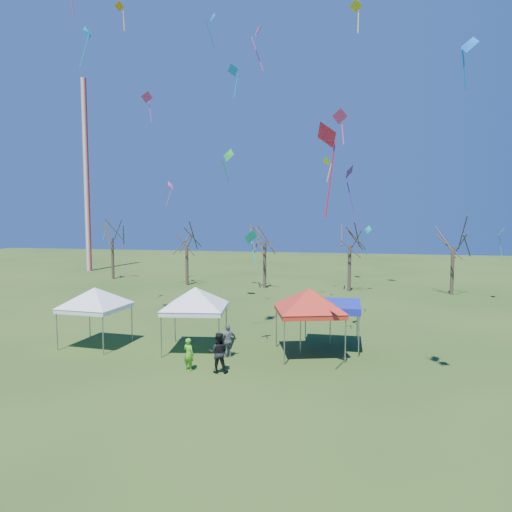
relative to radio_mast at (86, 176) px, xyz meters
The scene contains 31 objects.
ground 45.78m from the radio_mast, 50.53° to the right, with size 140.00×140.00×0.00m, color #274516.
radio_mast is the anchor object (origin of this frame).
tree_0 11.45m from the radio_mast, 42.77° to the right, with size 3.83×3.83×8.44m.
tree_1 20.72m from the radio_mast, 28.48° to the right, with size 3.42×3.42×7.54m.
tree_2 28.08m from the radio_mast, 20.57° to the right, with size 3.71×3.71×8.18m.
tree_3 36.04m from the radio_mast, 16.31° to the right, with size 3.59×3.59×7.91m.
tree_4 44.96m from the radio_mast, 12.99° to the right, with size 3.58×3.58×7.89m.
tent_white_west 38.83m from the radio_mast, 57.69° to the right, with size 4.32×4.32×3.81m.
tent_white_mid 41.83m from the radio_mast, 50.56° to the right, with size 4.48×4.48×3.99m.
tent_red 45.60m from the radio_mast, 44.18° to the right, with size 4.42×4.42×4.06m.
tent_blue 45.50m from the radio_mast, 41.79° to the right, with size 3.25×3.25×2.53m.
person_grey 44.34m from the radio_mast, 49.16° to the right, with size 1.00×0.42×1.70m, color slate.
person_green 45.32m from the radio_mast, 52.44° to the right, with size 0.56×0.37×1.54m, color #4FBD1E.
person_dark 46.16m from the radio_mast, 50.96° to the right, with size 0.92×0.72×1.89m, color black.
kite_13 19.40m from the radio_mast, 33.45° to the right, with size 0.79×1.08×2.54m.
kite_24 35.02m from the radio_mast, 41.68° to the right, with size 1.06×0.86×2.37m.
kite_11 30.60m from the radio_mast, 37.42° to the right, with size 1.34×1.12×2.67m.
kite_26 30.37m from the radio_mast, 37.04° to the right, with size 1.03×1.02×2.67m.
kite_18 44.13m from the radio_mast, 38.48° to the right, with size 0.76×0.43×1.91m.
kite_1 42.53m from the radio_mast, 46.78° to the right, with size 0.98×1.04×2.06m.
kite_7 30.71m from the radio_mast, 57.35° to the right, with size 0.84×1.02×2.93m.
kite_19 34.07m from the radio_mast, 20.73° to the right, with size 0.93×0.87×2.31m.
kite_2 19.19m from the radio_mast, 39.05° to the right, with size 1.40×1.39×3.01m.
kite_12 48.71m from the radio_mast, 15.66° to the right, with size 0.91×1.13×3.02m.
kite_5 49.06m from the radio_mast, 47.50° to the right, with size 1.33×1.37×3.82m.
kite_9 53.15m from the radio_mast, 44.40° to the right, with size 0.79×0.79×1.81m.
kite_22 37.75m from the radio_mast, 16.39° to the right, with size 1.02×1.01×2.90m.
kite_17 43.66m from the radio_mast, 38.88° to the right, with size 0.76×1.03×2.81m.
kite_21 31.29m from the radio_mast, 53.15° to the right, with size 0.79×0.73×2.11m.
kite_25 44.82m from the radio_mast, 41.80° to the right, with size 0.93×0.66×1.91m.
kite_27 42.39m from the radio_mast, 46.24° to the right, with size 0.87×1.13×2.46m.
Camera 1 is at (6.07, -20.64, 7.28)m, focal length 32.00 mm.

